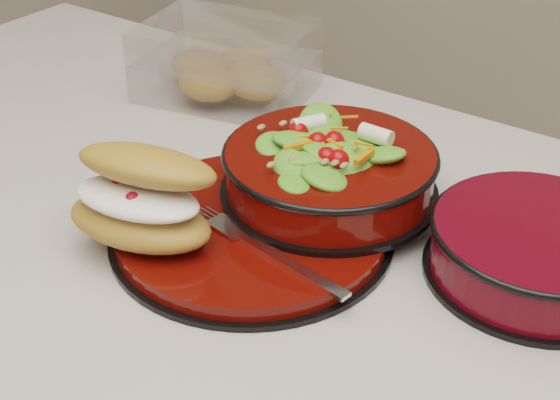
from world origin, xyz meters
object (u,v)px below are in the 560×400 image
Objects in this scene: dinner_plate at (252,229)px; extra_bowl at (538,248)px; salad_bowl at (330,164)px; croissant at (142,198)px; fork at (271,252)px; pastry_box at (227,64)px.

extra_bowl is (0.25, 0.10, 0.02)m from dinner_plate.
extra_bowl is at bearing 22.61° from dinner_plate.
salad_bowl reaches higher than croissant.
fork is at bearing -145.64° from extra_bowl.
fork is 0.40m from pastry_box.
pastry_box is at bearing 103.80° from croissant.
dinner_plate is at bearing 37.04° from croissant.
salad_bowl reaches higher than extra_bowl.
pastry_box is (-0.16, 0.33, -0.02)m from croissant.
croissant reaches higher than dinner_plate.
salad_bowl reaches higher than pastry_box.
dinner_plate is at bearing -157.39° from extra_bowl.
dinner_plate is 0.11m from croissant.
salad_bowl is 0.21m from extra_bowl.
salad_bowl is 0.12m from fork.
salad_bowl is (0.03, 0.09, 0.04)m from dinner_plate.
salad_bowl is at bearing 15.27° from fork.
pastry_box reaches higher than extra_bowl.
croissant reaches higher than extra_bowl.
pastry_box is at bearing 132.64° from dinner_plate.
dinner_plate is 0.10m from salad_bowl.
extra_bowl is at bearing -29.30° from pastry_box.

